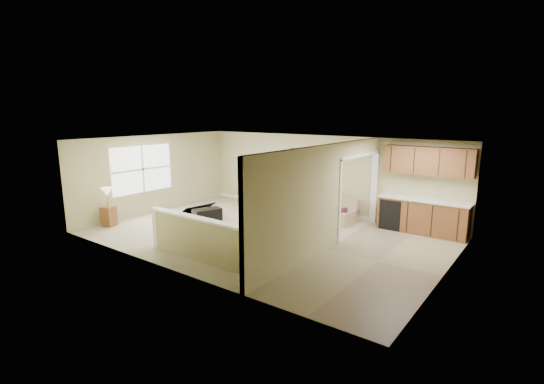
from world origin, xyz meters
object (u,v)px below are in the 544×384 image
Objects in this scene: small_plant at (344,218)px; piano_bench at (207,218)px; accent_table at (280,198)px; lamp_stand at (108,210)px; piano at (193,203)px; palm_plant at (262,189)px; loveseat at (330,209)px.

piano_bench is at bearing -141.12° from small_plant.
accent_table is at bearing 170.91° from small_plant.
small_plant is 0.47× the size of lamp_stand.
piano_bench is 2.85m from lamp_stand.
palm_plant is at bearing 79.11° from piano.
lamp_stand is (-5.40, -4.07, 0.25)m from small_plant.
palm_plant reaches higher than piano.
small_plant is at bearing 37.00° from lamp_stand.
piano reaches higher than lamp_stand.
small_plant is at bearing -2.71° from palm_plant.
piano_bench is 0.48× the size of loveseat.
piano is 4.12m from loveseat.
small_plant is at bearing -19.57° from loveseat.
palm_plant reaches higher than accent_table.
accent_table reaches higher than piano_bench.
piano reaches higher than small_plant.
palm_plant is 4.81m from lamp_stand.
piano reaches higher than accent_table.
lamp_stand is at bearing -118.67° from palm_plant.
loveseat reaches higher than small_plant.
piano is 0.92m from piano_bench.
lamp_stand is at bearing -143.00° from small_plant.
piano is 1.10× the size of palm_plant.
piano reaches higher than piano_bench.
loveseat is (2.46, 2.71, 0.08)m from piano_bench.
loveseat is 0.65m from small_plant.
piano_bench is 1.23× the size of accent_table.
small_plant is at bearing 38.88° from piano_bench.
accent_table is at bearing 57.24° from lamp_stand.
piano is at bearing -108.86° from palm_plant.
accent_table is (1.38, 2.61, -0.11)m from piano.
loveseat is 1.06× the size of palm_plant.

